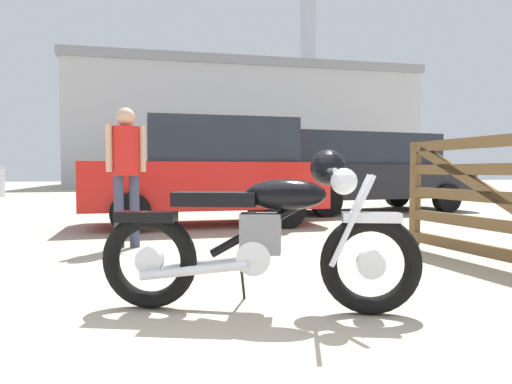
% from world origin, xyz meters
% --- Properties ---
extents(ground_plane, '(80.00, 80.00, 0.00)m').
position_xyz_m(ground_plane, '(0.00, 0.00, 0.00)').
color(ground_plane, tan).
extents(vintage_motorcycle, '(2.03, 0.76, 1.07)m').
position_xyz_m(vintage_motorcycle, '(0.27, 0.14, 0.49)').
color(vintage_motorcycle, black).
rests_on(vintage_motorcycle, ground_plane).
extents(bystander, '(0.45, 0.30, 1.66)m').
position_xyz_m(bystander, '(-0.87, 2.82, 1.02)').
color(bystander, '#383D51').
rests_on(bystander, ground_plane).
extents(pale_sedan_back, '(3.99, 2.01, 1.78)m').
position_xyz_m(pale_sedan_back, '(0.30, 5.00, 0.92)').
color(pale_sedan_back, black).
rests_on(pale_sedan_back, ground_plane).
extents(silver_sedan_mid, '(4.94, 2.59, 1.74)m').
position_xyz_m(silver_sedan_mid, '(2.74, 12.07, 0.94)').
color(silver_sedan_mid, black).
rests_on(silver_sedan_mid, ground_plane).
extents(dark_sedan_left, '(4.92, 2.52, 1.74)m').
position_xyz_m(dark_sedan_left, '(3.92, 6.95, 0.94)').
color(dark_sedan_left, black).
rests_on(dark_sedan_left, ground_plane).
extents(red_hatchback_near, '(4.11, 2.28, 1.78)m').
position_xyz_m(red_hatchback_near, '(1.83, 16.50, 0.92)').
color(red_hatchback_near, black).
rests_on(red_hatchback_near, ground_plane).
extents(industrial_building, '(21.06, 13.03, 15.76)m').
position_xyz_m(industrial_building, '(4.07, 28.24, 3.70)').
color(industrial_building, '#B2B2B7').
rests_on(industrial_building, ground_plane).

